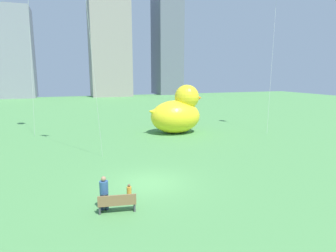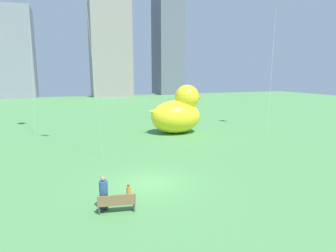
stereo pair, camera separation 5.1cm
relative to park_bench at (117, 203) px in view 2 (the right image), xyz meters
name	(u,v)px [view 2 (the right image)]	position (x,y,z in m)	size (l,w,h in m)	color
ground_plane	(150,183)	(2.40, 2.97, -0.48)	(140.00, 140.00, 0.00)	#50904D
park_bench	(117,203)	(0.00, 0.00, 0.00)	(1.79, 0.72, 0.90)	olive
person_adult	(104,191)	(-0.52, 0.49, 0.43)	(0.40, 0.40, 1.64)	#38476B
person_child	(129,192)	(0.74, 0.83, 0.06)	(0.24, 0.24, 0.97)	silver
giant_inflatable_duck	(178,113)	(9.25, 15.99, 1.72)	(6.22, 3.99, 5.16)	yellow
city_skyline	(112,44)	(11.15, 72.68, 14.03)	(49.99, 12.57, 36.13)	gray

